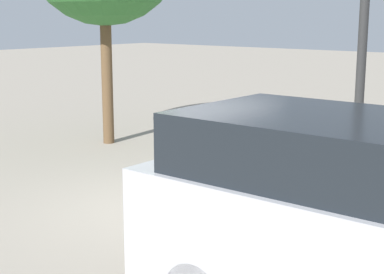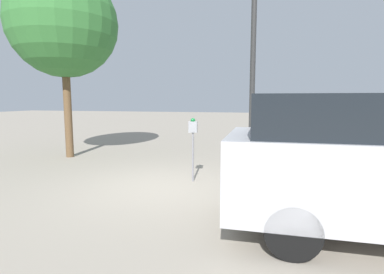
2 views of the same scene
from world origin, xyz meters
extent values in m
plane|color=gray|center=(0.00, 0.00, 0.00)|extent=(80.00, 80.00, 0.00)
cylinder|color=gray|center=(0.51, 0.64, 0.59)|extent=(0.05, 0.05, 1.17)
cube|color=gray|center=(0.51, 0.64, 1.30)|extent=(0.21, 0.14, 0.26)
sphere|color=#14662D|center=(0.51, 0.64, 1.45)|extent=(0.11, 0.11, 0.11)
cube|color=beige|center=(1.74, 2.56, 0.28)|extent=(0.44, 0.44, 0.55)
cylinder|color=#2D2D2D|center=(1.74, 2.56, 2.88)|extent=(0.15, 0.15, 4.65)
cylinder|color=black|center=(2.52, -0.72, 0.34)|extent=(0.69, 0.24, 0.69)
cylinder|color=black|center=(2.54, -2.45, 0.34)|extent=(0.69, 0.24, 0.69)
cylinder|color=brown|center=(-4.31, 2.59, 1.59)|extent=(0.25, 0.25, 3.17)
sphere|color=#337033|center=(-4.31, 2.59, 4.39)|extent=(3.46, 3.46, 3.46)
camera|label=1|loc=(5.71, -6.34, 2.88)|focal=55.00mm
camera|label=2|loc=(2.21, -6.10, 1.93)|focal=28.00mm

